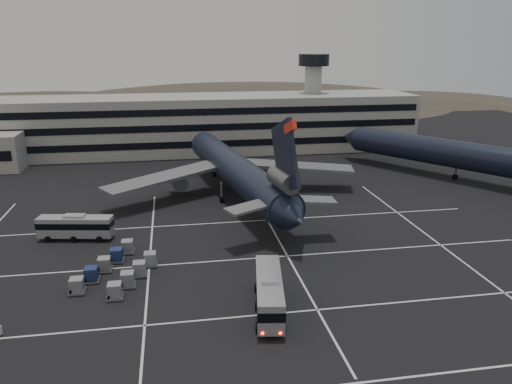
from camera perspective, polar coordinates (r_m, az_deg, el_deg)
ground at (r=61.76m, az=-6.58°, el=-9.56°), size 260.00×260.00×0.00m
lane_markings at (r=62.45m, az=-5.74°, el=-9.21°), size 90.00×55.62×0.01m
terminal at (r=128.06m, az=-9.93°, el=7.51°), size 125.00×26.00×24.00m
hills at (r=229.60m, az=-4.51°, el=7.03°), size 352.00×180.00×44.00m
trijet_main at (r=88.95m, az=-2.28°, el=2.50°), size 46.81×57.54×18.08m
trijet_far at (r=108.86m, az=22.53°, el=4.00°), size 38.34×50.42×18.08m
bus_near at (r=53.34m, az=1.51°, el=-11.26°), size 4.48×11.97×4.13m
bus_far at (r=75.92m, az=-19.94°, el=-3.67°), size 10.80×4.29×3.72m
uld_cluster at (r=63.58m, az=-15.59°, el=-8.44°), size 10.50×15.11×1.77m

